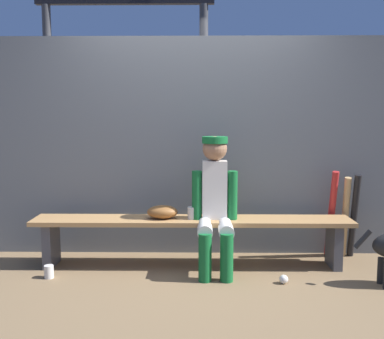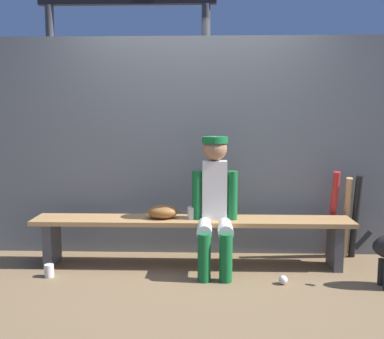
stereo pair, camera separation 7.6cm
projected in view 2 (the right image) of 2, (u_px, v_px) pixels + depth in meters
The scene contains 12 objects.
ground_plane at pixel (192, 266), 4.13m from camera, with size 30.00×30.00×0.00m, color brown.
chainlink_fence at pixel (193, 147), 4.41m from camera, with size 4.54×0.03×2.14m, color #595E63.
dugout_bench at pixel (192, 228), 4.08m from camera, with size 2.90×0.36×0.45m.
player_seated at pixel (215, 199), 3.93m from camera, with size 0.41×0.55×1.20m.
baseball_glove at pixel (162, 212), 4.07m from camera, with size 0.28×0.20×0.12m, color brown.
bat_aluminum_red at pixel (333, 215), 4.29m from camera, with size 0.06×0.06×0.87m, color #B22323.
bat_wood_tan at pixel (347, 218), 4.29m from camera, with size 0.06×0.06×0.80m, color tan.
bat_aluminum_black at pixel (355, 217), 4.28m from camera, with size 0.06×0.06×0.83m, color black.
baseball at pixel (283, 280), 3.67m from camera, with size 0.07×0.07×0.07m, color white.
cup_on_ground at pixel (49, 271), 3.84m from camera, with size 0.08×0.08×0.11m, color silver.
cup_on_bench at pixel (192, 213), 4.05m from camera, with size 0.08×0.08×0.11m, color silver.
scoreboard at pixel (132, 0), 5.14m from camera, with size 2.33×0.27×3.82m.
Camera 2 is at (0.13, -3.99, 1.38)m, focal length 41.86 mm.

